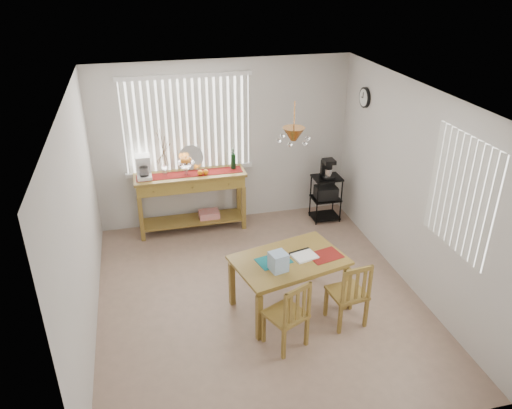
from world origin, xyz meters
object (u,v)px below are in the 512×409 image
object	(u,v)px
sideboard	(191,188)
dining_table	(289,265)
chair_left	(288,315)
chair_right	(349,294)
wire_cart	(326,194)
cart_items	(327,169)

from	to	relation	value
sideboard	dining_table	distance (m)	2.42
dining_table	chair_left	bearing A→B (deg)	-107.72
dining_table	chair_right	bearing A→B (deg)	-38.70
sideboard	wire_cart	distance (m)	2.18
wire_cart	chair_right	size ratio (longest dim) A/B	0.88
wire_cart	chair_left	world-z (taller)	chair_left
sideboard	chair_right	distance (m)	3.11
wire_cart	chair_left	bearing A→B (deg)	-118.50
sideboard	wire_cart	xyz separation A→B (m)	(2.15, -0.19, -0.26)
sideboard	dining_table	xyz separation A→B (m)	(0.88, -2.26, -0.10)
dining_table	chair_right	world-z (taller)	chair_right
sideboard	dining_table	size ratio (longest dim) A/B	1.16
cart_items	chair_right	world-z (taller)	cart_items
dining_table	chair_right	xyz separation A→B (m)	(0.59, -0.47, -0.19)
wire_cart	dining_table	world-z (taller)	wire_cart
wire_cart	dining_table	size ratio (longest dim) A/B	0.52
chair_left	chair_right	size ratio (longest dim) A/B	1.00
chair_left	cart_items	bearing A→B (deg)	61.57
sideboard	chair_right	world-z (taller)	sideboard
chair_right	chair_left	bearing A→B (deg)	-166.18
wire_cart	chair_left	size ratio (longest dim) A/B	0.88
sideboard	cart_items	xyz separation A→B (m)	(2.15, -0.18, 0.19)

